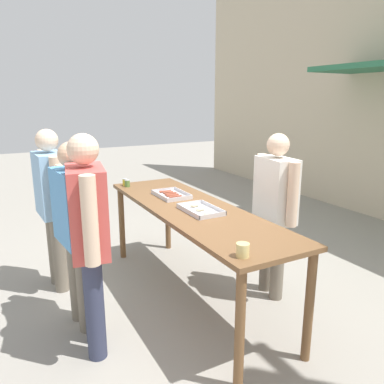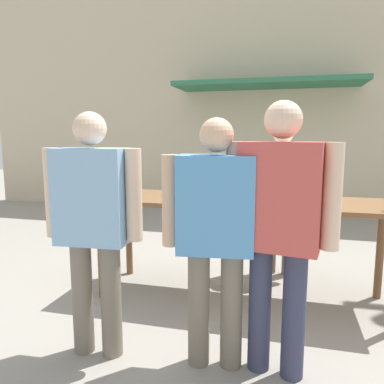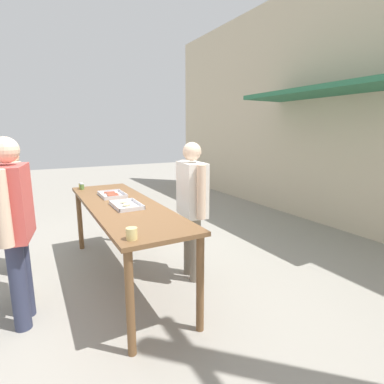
{
  "view_description": "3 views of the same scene",
  "coord_description": "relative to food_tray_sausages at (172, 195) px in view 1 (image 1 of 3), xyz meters",
  "views": [
    {
      "loc": [
        3.04,
        -1.63,
        1.96
      ],
      "look_at": [
        0.0,
        0.0,
        1.09
      ],
      "focal_mm": 35.0,
      "sensor_mm": 36.0,
      "label": 1
    },
    {
      "loc": [
        0.39,
        -3.36,
        1.52
      ],
      "look_at": [
        -0.46,
        0.0,
        0.99
      ],
      "focal_mm": 35.0,
      "sensor_mm": 36.0,
      "label": 2
    },
    {
      "loc": [
        3.33,
        -0.9,
        1.77
      ],
      "look_at": [
        0.34,
        0.73,
        1.07
      ],
      "focal_mm": 28.0,
      "sensor_mm": 36.0,
      "label": 3
    }
  ],
  "objects": [
    {
      "name": "person_customer_waiting_in_line",
      "position": [
        0.43,
        -1.08,
        -0.0
      ],
      "size": [
        0.69,
        0.31,
        1.63
      ],
      "rotation": [
        0.0,
        0.0,
        3.26
      ],
      "color": "#756B5B",
      "rests_on": "ground"
    },
    {
      "name": "person_server_behind_table",
      "position": [
        0.8,
        0.73,
        0.02
      ],
      "size": [
        0.63,
        0.29,
        1.64
      ],
      "rotation": [
        0.0,
        0.0,
        -0.12
      ],
      "color": "#756B5B",
      "rests_on": "ground"
    },
    {
      "name": "condiment_jar_ketchup",
      "position": [
        -0.64,
        -0.27,
        0.03
      ],
      "size": [
        0.06,
        0.06,
        0.08
      ],
      "color": "#567A38",
      "rests_on": "serving_table"
    },
    {
      "name": "person_customer_with_cup",
      "position": [
        0.82,
        -1.07,
        0.06
      ],
      "size": [
        0.68,
        0.34,
        1.72
      ],
      "rotation": [
        0.0,
        0.0,
        2.98
      ],
      "color": "#333851",
      "rests_on": "ground"
    },
    {
      "name": "food_tray_buns",
      "position": [
        0.63,
        0.0,
        0.0
      ],
      "size": [
        0.44,
        0.28,
        0.04
      ],
      "color": "silver",
      "rests_on": "serving_table"
    },
    {
      "name": "serving_table",
      "position": [
        0.46,
        -0.0,
        -0.12
      ],
      "size": [
        2.64,
        0.76,
        0.94
      ],
      "color": "brown",
      "rests_on": "ground"
    },
    {
      "name": "food_tray_sausages",
      "position": [
        0.0,
        0.0,
        0.0
      ],
      "size": [
        0.43,
        0.29,
        0.04
      ],
      "color": "silver",
      "rests_on": "serving_table"
    },
    {
      "name": "person_customer_holding_hotdog",
      "position": [
        -0.39,
        -1.15,
        0.03
      ],
      "size": [
        0.68,
        0.29,
        1.67
      ],
      "rotation": [
        0.0,
        0.0,
        3.2
      ],
      "color": "#756B5B",
      "rests_on": "ground"
    },
    {
      "name": "beer_cup",
      "position": [
        1.64,
        -0.26,
        0.03
      ],
      "size": [
        0.09,
        0.09,
        0.09
      ],
      "color": "#DBC67A",
      "rests_on": "serving_table"
    },
    {
      "name": "condiment_jar_mustard",
      "position": [
        -0.73,
        -0.27,
        0.03
      ],
      "size": [
        0.06,
        0.06,
        0.08
      ],
      "color": "gold",
      "rests_on": "serving_table"
    },
    {
      "name": "ground_plane",
      "position": [
        0.46,
        -0.0,
        -0.95
      ],
      "size": [
        24.0,
        24.0,
        0.0
      ],
      "primitive_type": "plane",
      "color": "gray"
    }
  ]
}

